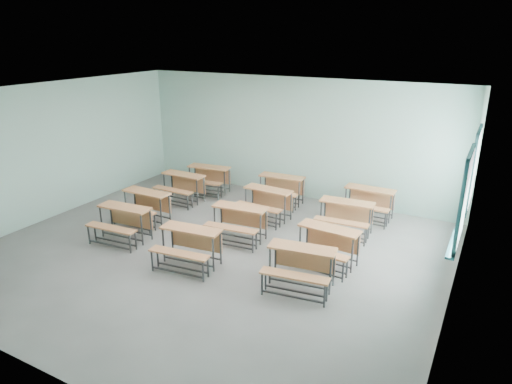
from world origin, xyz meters
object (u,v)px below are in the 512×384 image
desk_unit_r0c0 (122,219)px  desk_unit_r3c0 (208,176)px  desk_unit_r0c2 (300,262)px  desk_unit_r2c2 (345,213)px  desk_unit_r1c2 (327,241)px  desk_unit_r2c0 (181,184)px  desk_unit_r3c2 (368,199)px  desk_unit_r0c1 (189,242)px  desk_unit_r2c1 (266,200)px  desk_unit_r3c1 (280,186)px  desk_unit_r1c1 (238,219)px  desk_unit_r1c0 (144,202)px

desk_unit_r0c0 → desk_unit_r3c0: bearing=88.0°
desk_unit_r0c2 → desk_unit_r2c2: bearing=82.7°
desk_unit_r0c2 → desk_unit_r1c2: same height
desk_unit_r0c0 → desk_unit_r2c2: 4.86m
desk_unit_r2c0 → desk_unit_r3c2: 4.81m
desk_unit_r0c1 → desk_unit_r2c1: (0.22, 2.77, 0.00)m
desk_unit_r2c2 → desk_unit_r3c1: same height
desk_unit_r0c0 → desk_unit_r3c0: (-0.14, 3.46, 0.00)m
desk_unit_r0c1 → desk_unit_r3c0: bearing=113.0°
desk_unit_r0c1 → desk_unit_r3c2: bearing=52.8°
desk_unit_r0c1 → desk_unit_r1c2: size_ratio=1.02×
desk_unit_r0c0 → desk_unit_r1c1: size_ratio=0.99×
desk_unit_r0c0 → desk_unit_r0c2: 4.14m
desk_unit_r3c0 → desk_unit_r0c0: bearing=-94.5°
desk_unit_r1c0 → desk_unit_r2c2: (4.38, 1.60, 0.00)m
desk_unit_r1c0 → desk_unit_r2c2: same height
desk_unit_r3c1 → desk_unit_r3c2: bearing=-0.7°
desk_unit_r3c0 → desk_unit_r1c1: bearing=-51.2°
desk_unit_r0c2 → desk_unit_r2c1: same height
desk_unit_r0c1 → desk_unit_r3c2: same height
desk_unit_r0c0 → desk_unit_r2c0: bearing=93.6°
desk_unit_r0c0 → desk_unit_r1c0: same height
desk_unit_r3c0 → desk_unit_r3c2: 4.46m
desk_unit_r3c1 → desk_unit_r0c2: bearing=-62.9°
desk_unit_r3c2 → desk_unit_r2c2: bearing=-99.3°
desk_unit_r1c1 → desk_unit_r1c2: (2.06, -0.15, 0.00)m
desk_unit_r0c1 → desk_unit_r2c2: same height
desk_unit_r1c0 → desk_unit_r1c2: same height
desk_unit_r3c2 → desk_unit_r2c0: bearing=-165.1°
desk_unit_r2c2 → desk_unit_r3c1: bearing=149.8°
desk_unit_r1c0 → desk_unit_r2c0: 1.55m
desk_unit_r1c0 → desk_unit_r2c1: 2.88m
desk_unit_r0c1 → desk_unit_r0c2: (2.19, 0.26, 0.00)m
desk_unit_r0c0 → desk_unit_r0c1: same height
desk_unit_r1c0 → desk_unit_r3c0: (0.12, 2.47, 0.00)m
desk_unit_r1c1 → desk_unit_r3c0: bearing=130.2°
desk_unit_r1c1 → desk_unit_r2c0: size_ratio=1.05×
desk_unit_r0c0 → desk_unit_r3c2: bearing=36.4°
desk_unit_r0c1 → desk_unit_r2c1: same height
desk_unit_r1c0 → desk_unit_r3c1: 3.49m
desk_unit_r0c2 → desk_unit_r1c2: bearing=76.3°
desk_unit_r2c0 → desk_unit_r3c0: (0.21, 0.92, 0.00)m
desk_unit_r0c0 → desk_unit_r1c1: same height
desk_unit_r2c0 → desk_unit_r3c1: 2.61m
desk_unit_r0c2 → desk_unit_r3c0: (-4.28, 3.45, 0.00)m
desk_unit_r3c0 → desk_unit_r3c1: bearing=-2.7°
desk_unit_r3c1 → desk_unit_r1c1: bearing=-89.4°
desk_unit_r1c2 → desk_unit_r3c1: same height
desk_unit_r1c0 → desk_unit_r2c1: (2.43, 1.54, 0.00)m
desk_unit_r3c0 → desk_unit_r3c1: same height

